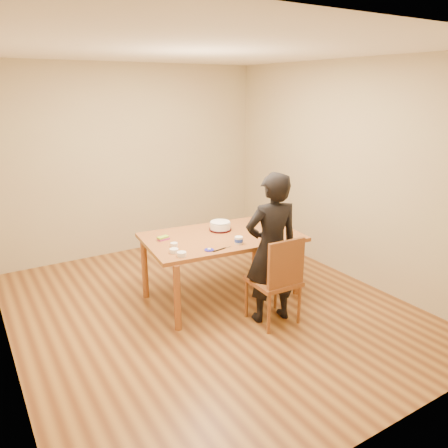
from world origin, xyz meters
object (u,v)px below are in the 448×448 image
cake_plate (220,229)px  cake (220,226)px  dining_table (222,237)px  person (272,249)px  dining_chair (273,281)px

cake_plate → cake: bearing=0.0°
dining_table → person: (0.15, -0.73, 0.06)m
dining_table → cake_plate: cake_plate is taller
cake → person: person is taller
dining_table → cake_plate: (0.08, 0.17, 0.03)m
dining_chair → cake_plate: bearing=96.3°
cake_plate → person: 0.90m
dining_table → cake: size_ratio=7.27×
dining_table → cake: bearing=69.8°
cake_plate → dining_table: bearing=-116.3°
dining_chair → cake: cake is taller
dining_chair → cake_plate: (-0.07, 0.94, 0.31)m
dining_chair → dining_table: bearing=103.2°
cake_plate → cake: cake is taller
cake → person: size_ratio=0.15×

